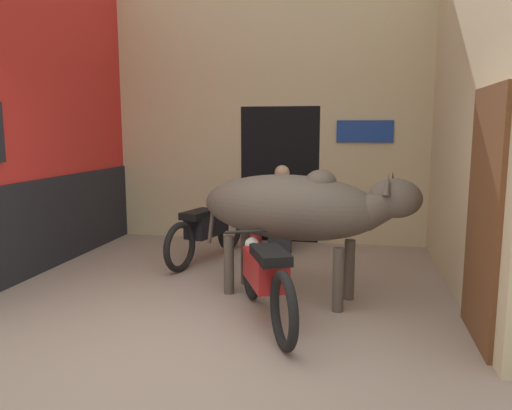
# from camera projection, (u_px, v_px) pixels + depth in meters

# --- Properties ---
(ground_plane) EXTENTS (30.00, 30.00, 0.00)m
(ground_plane) POSITION_uv_depth(u_px,v_px,m) (177.00, 350.00, 4.00)
(ground_plane) COLOR gray
(wall_left_shopfront) EXTENTS (0.25, 4.05, 4.10)m
(wall_left_shopfront) POSITION_uv_depth(u_px,v_px,m) (39.00, 110.00, 6.14)
(wall_left_shopfront) COLOR red
(wall_left_shopfront) RESTS_ON ground_plane
(wall_back_with_doorway) EXTENTS (4.83, 0.93, 4.10)m
(wall_back_with_doorway) POSITION_uv_depth(u_px,v_px,m) (274.00, 132.00, 7.88)
(wall_back_with_doorway) COLOR #C6B289
(wall_back_with_doorway) RESTS_ON ground_plane
(wall_right_with_door) EXTENTS (0.22, 4.05, 4.10)m
(wall_right_with_door) POSITION_uv_depth(u_px,v_px,m) (471.00, 103.00, 5.11)
(wall_right_with_door) COLOR #C6B289
(wall_right_with_door) RESTS_ON ground_plane
(cow) EXTENTS (2.36, 1.18, 1.37)m
(cow) POSITION_uv_depth(u_px,v_px,m) (297.00, 208.00, 5.11)
(cow) COLOR #4C4238
(cow) RESTS_ON ground_plane
(motorcycle_near) EXTENTS (0.89, 1.76, 0.76)m
(motorcycle_near) POSITION_uv_depth(u_px,v_px,m) (265.00, 276.00, 4.56)
(motorcycle_near) COLOR black
(motorcycle_near) RESTS_ON ground_plane
(motorcycle_far) EXTENTS (0.69, 1.84, 0.75)m
(motorcycle_far) POSITION_uv_depth(u_px,v_px,m) (207.00, 229.00, 6.68)
(motorcycle_far) COLOR black
(motorcycle_far) RESTS_ON ground_plane
(shopkeeper_seated) EXTENTS (0.46, 0.34, 1.24)m
(shopkeeper_seated) POSITION_uv_depth(u_px,v_px,m) (281.00, 207.00, 7.14)
(shopkeeper_seated) COLOR #282833
(shopkeeper_seated) RESTS_ON ground_plane
(plastic_stool) EXTENTS (0.30, 0.30, 0.40)m
(plastic_stool) POSITION_uv_depth(u_px,v_px,m) (255.00, 234.00, 7.37)
(plastic_stool) COLOR red
(plastic_stool) RESTS_ON ground_plane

